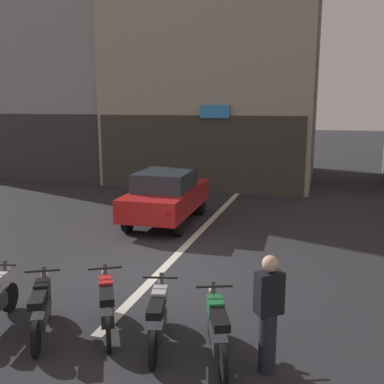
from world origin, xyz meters
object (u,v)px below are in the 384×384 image
Objects in this scene: motorcycle_black_row_left_mid at (41,308)px; person_by_motorcycles at (268,313)px; motorcycle_red_row_centre at (107,305)px; motorcycle_green_row_rightmost at (217,328)px; car_red_crossing_near at (166,195)px; motorcycle_silver_row_right_mid at (158,317)px.

person_by_motorcycles is (3.54, 0.05, 0.40)m from motorcycle_black_row_left_mid.
motorcycle_green_row_rightmost is at bearing -6.98° from motorcycle_red_row_centre.
motorcycle_black_row_left_mid is 1.02× the size of motorcycle_red_row_centre.
car_red_crossing_near is 8.02m from person_by_motorcycles.
motorcycle_black_row_left_mid is at bearing -156.54° from motorcycle_red_row_centre.
motorcycle_silver_row_right_mid is at bearing 172.99° from person_by_motorcycles.
person_by_motorcycles reaches higher than motorcycle_silver_row_right_mid.
motorcycle_red_row_centre is 2.66m from person_by_motorcycles.
motorcycle_silver_row_right_mid is (1.87, 0.26, 0.00)m from motorcycle_black_row_left_mid.
person_by_motorcycles is at bearing -7.01° from motorcycle_silver_row_right_mid.
motorcycle_red_row_centre is at bearing 171.05° from motorcycle_silver_row_right_mid.
motorcycle_red_row_centre is at bearing -78.37° from car_red_crossing_near.
motorcycle_black_row_left_mid is (0.43, -7.02, -0.43)m from car_red_crossing_near.
motorcycle_black_row_left_mid is at bearing -176.40° from motorcycle_green_row_rightmost.
motorcycle_green_row_rightmost is 0.85m from person_by_motorcycles.
motorcycle_black_row_left_mid is at bearing -179.15° from person_by_motorcycles.
car_red_crossing_near is at bearing 101.63° from motorcycle_red_row_centre.
motorcycle_red_row_centre is 0.91× the size of motorcycle_silver_row_right_mid.
motorcycle_green_row_rightmost is at bearing 170.45° from person_by_motorcycles.
motorcycle_black_row_left_mid is 0.93× the size of motorcycle_silver_row_right_mid.
motorcycle_green_row_rightmost is 0.95× the size of person_by_motorcycles.
car_red_crossing_near is 7.58m from motorcycle_green_row_rightmost.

